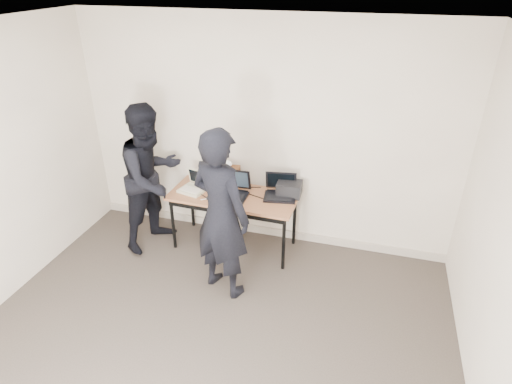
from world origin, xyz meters
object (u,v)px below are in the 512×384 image
at_px(desk, 233,200).
at_px(leather_satchel, 225,175).
at_px(laptop_right, 280,191).
at_px(person_typist, 221,215).
at_px(laptop_beige, 194,187).
at_px(person_observer, 152,177).
at_px(laptop_center, 233,190).
at_px(equipment_box, 289,189).

bearing_deg(desk, leather_satchel, 129.86).
height_order(laptop_right, person_typist, person_typist).
height_order(laptop_right, leather_satchel, laptop_right).
bearing_deg(laptop_beige, leather_satchel, 50.64).
height_order(person_typist, person_observer, person_typist).
bearing_deg(leather_satchel, person_observer, -162.55).
relative_size(laptop_center, person_typist, 0.20).
bearing_deg(desk, laptop_center, 123.14).
height_order(laptop_beige, leather_satchel, leather_satchel).
xyz_separation_m(desk, person_observer, (-0.95, -0.14, 0.23)).
distance_m(desk, laptop_beige, 0.50).
bearing_deg(laptop_center, leather_satchel, 127.32).
bearing_deg(leather_satchel, laptop_center, -59.67).
bearing_deg(leather_satchel, laptop_right, -14.85).
bearing_deg(equipment_box, laptop_right, -153.81).
relative_size(desk, person_typist, 0.83).
xyz_separation_m(desk, equipment_box, (0.63, 0.19, 0.14)).
height_order(laptop_right, person_observer, person_observer).
bearing_deg(desk, equipment_box, 18.65).
height_order(laptop_beige, laptop_center, laptop_center).
distance_m(desk, laptop_right, 0.56).
height_order(desk, laptop_center, laptop_center).
xyz_separation_m(leather_satchel, equipment_box, (0.81, -0.04, -0.05)).
height_order(laptop_beige, laptop_right, laptop_right).
relative_size(desk, leather_satchel, 3.98).
height_order(laptop_center, equipment_box, laptop_center).
bearing_deg(person_typist, laptop_beige, -29.20).
bearing_deg(equipment_box, laptop_center, -164.22).
xyz_separation_m(laptop_center, equipment_box, (0.64, 0.18, 0.02)).
bearing_deg(laptop_center, equipment_box, 14.62).
height_order(equipment_box, person_typist, person_typist).
height_order(desk, leather_satchel, leather_satchel).
bearing_deg(person_observer, leather_satchel, -45.28).
distance_m(desk, person_typist, 0.81).
xyz_separation_m(laptop_beige, person_observer, (-0.47, -0.13, 0.13)).
xyz_separation_m(laptop_beige, laptop_center, (0.48, 0.02, 0.02)).
bearing_deg(desk, laptop_beige, -176.98).
bearing_deg(laptop_center, person_observer, -171.81).
distance_m(leather_satchel, person_observer, 0.86).
bearing_deg(desk, laptop_right, 16.84).
bearing_deg(person_typist, desk, -58.89).
height_order(desk, person_typist, person_typist).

